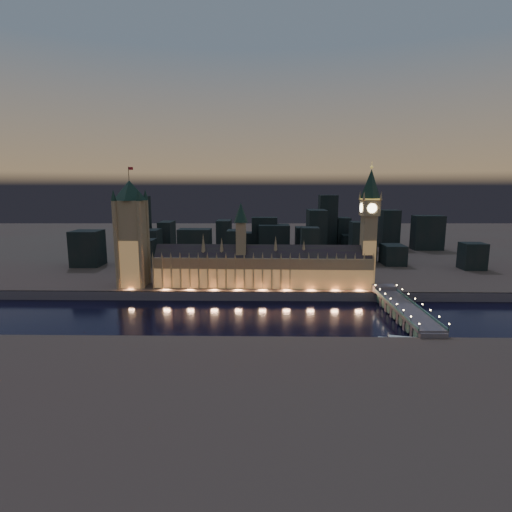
{
  "coord_description": "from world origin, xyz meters",
  "views": [
    {
      "loc": [
        10.9,
        -302.68,
        101.17
      ],
      "look_at": [
        5.0,
        55.0,
        38.0
      ],
      "focal_mm": 28.0,
      "sensor_mm": 36.0,
      "label": 1
    }
  ],
  "objects_px": {
    "palace_of_westminster": "(262,267)",
    "elizabeth_tower": "(369,218)",
    "victoria_tower": "(132,228)",
    "river_boat": "(409,343)",
    "westminster_bridge": "(402,310)"
  },
  "relations": [
    {
      "from": "river_boat",
      "to": "palace_of_westminster",
      "type": "bearing_deg",
      "value": 128.45
    },
    {
      "from": "palace_of_westminster",
      "to": "elizabeth_tower",
      "type": "relative_size",
      "value": 1.77
    },
    {
      "from": "victoria_tower",
      "to": "elizabeth_tower",
      "type": "bearing_deg",
      "value": 0.0
    },
    {
      "from": "elizabeth_tower",
      "to": "victoria_tower",
      "type": "bearing_deg",
      "value": -180.0
    },
    {
      "from": "river_boat",
      "to": "westminster_bridge",
      "type": "bearing_deg",
      "value": 75.07
    },
    {
      "from": "elizabeth_tower",
      "to": "river_boat",
      "type": "xyz_separation_m",
      "value": [
        -2.79,
        -119.93,
        -70.33
      ]
    },
    {
      "from": "palace_of_westminster",
      "to": "westminster_bridge",
      "type": "xyz_separation_m",
      "value": [
        109.64,
        -65.2,
        -20.39
      ]
    },
    {
      "from": "palace_of_westminster",
      "to": "westminster_bridge",
      "type": "relative_size",
      "value": 1.79
    },
    {
      "from": "palace_of_westminster",
      "to": "river_boat",
      "type": "height_order",
      "value": "palace_of_westminster"
    },
    {
      "from": "victoria_tower",
      "to": "river_boat",
      "type": "xyz_separation_m",
      "value": [
        215.21,
        -119.92,
        -60.76
      ]
    },
    {
      "from": "westminster_bridge",
      "to": "river_boat",
      "type": "distance_m",
      "value": 56.64
    },
    {
      "from": "palace_of_westminster",
      "to": "victoria_tower",
      "type": "distance_m",
      "value": 125.38
    },
    {
      "from": "victoria_tower",
      "to": "river_boat",
      "type": "bearing_deg",
      "value": -29.13
    },
    {
      "from": "palace_of_westminster",
      "to": "victoria_tower",
      "type": "height_order",
      "value": "victoria_tower"
    },
    {
      "from": "victoria_tower",
      "to": "westminster_bridge",
      "type": "bearing_deg",
      "value": -15.88
    }
  ]
}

